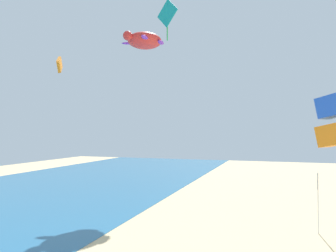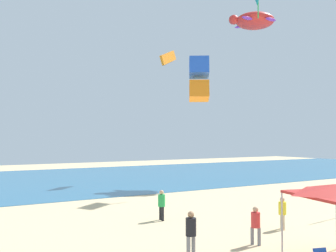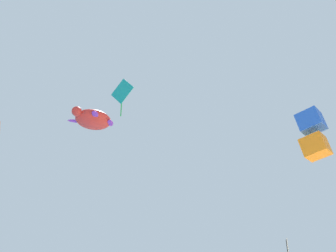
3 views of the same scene
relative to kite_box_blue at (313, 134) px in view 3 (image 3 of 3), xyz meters
name	(u,v)px [view 3 (image 3 of 3)]	position (x,y,z in m)	size (l,w,h in m)	color
kite_box_blue	(313,134)	(0.00, 0.00, 0.00)	(1.32, 1.36, 2.05)	blue
kite_turtle_red	(93,120)	(18.94, 15.97, 9.88)	(5.29, 5.24, 2.00)	red
kite_diamond_teal	(122,92)	(15.76, 12.11, 11.21)	(1.40, 2.62, 4.18)	teal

